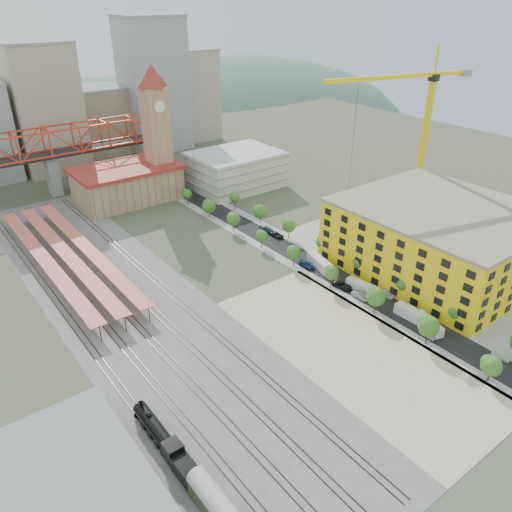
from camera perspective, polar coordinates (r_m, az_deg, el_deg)
ground at (r=134.84m, az=2.34°, el=-3.33°), size 400.00×400.00×0.00m
ballast_strip at (r=132.43m, az=-14.82°, el=-4.98°), size 36.00×165.00×0.06m
dirt_lot at (r=114.16m, az=10.99°, el=-10.45°), size 28.00×67.00×0.06m
street_asphalt at (r=153.88m, az=3.41°, el=0.87°), size 12.00×170.00×0.06m
sidewalk_west at (r=150.73m, az=1.82°, el=0.29°), size 3.00×170.00×0.04m
sidewalk_east at (r=157.17m, az=4.94°, el=1.42°), size 3.00×170.00×0.04m
construction_pad at (r=154.07m, az=20.29°, el=-0.93°), size 50.00×90.00×0.06m
rail_tracks at (r=131.86m, az=-15.54°, el=-5.18°), size 26.56×160.00×0.18m
platform_canopies at (r=152.37m, az=-20.90°, el=0.32°), size 16.00×80.00×4.12m
station_hall at (r=194.37m, az=-14.48°, el=8.06°), size 38.00×24.00×13.10m
clock_tower at (r=191.73m, az=-11.38°, el=15.01°), size 12.00×12.00×52.00m
parking_garage at (r=202.83m, az=-2.36°, el=9.85°), size 34.00×26.00×14.00m
truss_bridge at (r=205.87m, az=-22.73°, el=11.47°), size 94.00×9.60×25.60m
construction_building at (r=147.68m, az=20.23°, el=1.91°), size 44.60×50.60×18.80m
warehouse at (r=89.56m, az=-20.56°, el=-23.41°), size 22.00×32.00×5.00m
street_trees at (r=147.37m, az=5.93°, el=-0.56°), size 15.40×124.40×8.00m
skyline at (r=249.10m, az=-18.15°, el=15.74°), size 133.00×46.00×60.00m
distant_hills at (r=397.38m, az=-17.01°, el=4.60°), size 647.00×264.00×227.00m
locomotive at (r=92.33m, az=-10.47°, el=-20.05°), size 2.85×22.01×5.50m
tower_crane at (r=170.90m, az=18.07°, el=14.66°), size 51.03×15.26×55.86m
site_trailer_a at (r=124.56m, az=19.10°, el=-7.34°), size 5.01×9.12×2.42m
site_trailer_b at (r=126.31m, az=17.55°, el=-6.46°), size 2.77×9.77×2.66m
site_trailer_c at (r=134.36m, az=12.05°, el=-3.50°), size 3.60×9.38×2.50m
site_trailer_d at (r=143.56m, az=7.30°, el=-0.81°), size 5.11×10.80×2.86m
car_0 at (r=121.85m, az=19.02°, el=-8.49°), size 1.98×4.18×1.38m
car_1 at (r=131.45m, az=11.84°, el=-4.47°), size 1.92×4.94×1.60m
car_2 at (r=135.05m, az=9.80°, el=-3.32°), size 3.29×5.91×1.56m
car_3 at (r=143.47m, az=5.78°, el=-1.04°), size 2.23×5.38×1.55m
car_4 at (r=121.35m, az=26.17°, el=-10.27°), size 1.98×4.00×1.31m
car_5 at (r=133.85m, az=14.61°, el=-4.21°), size 1.78×4.64×1.51m
car_6 at (r=160.69m, az=2.42°, el=2.39°), size 2.44×5.10×1.40m
car_7 at (r=163.37m, az=1.57°, el=2.86°), size 2.29×4.95×1.40m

